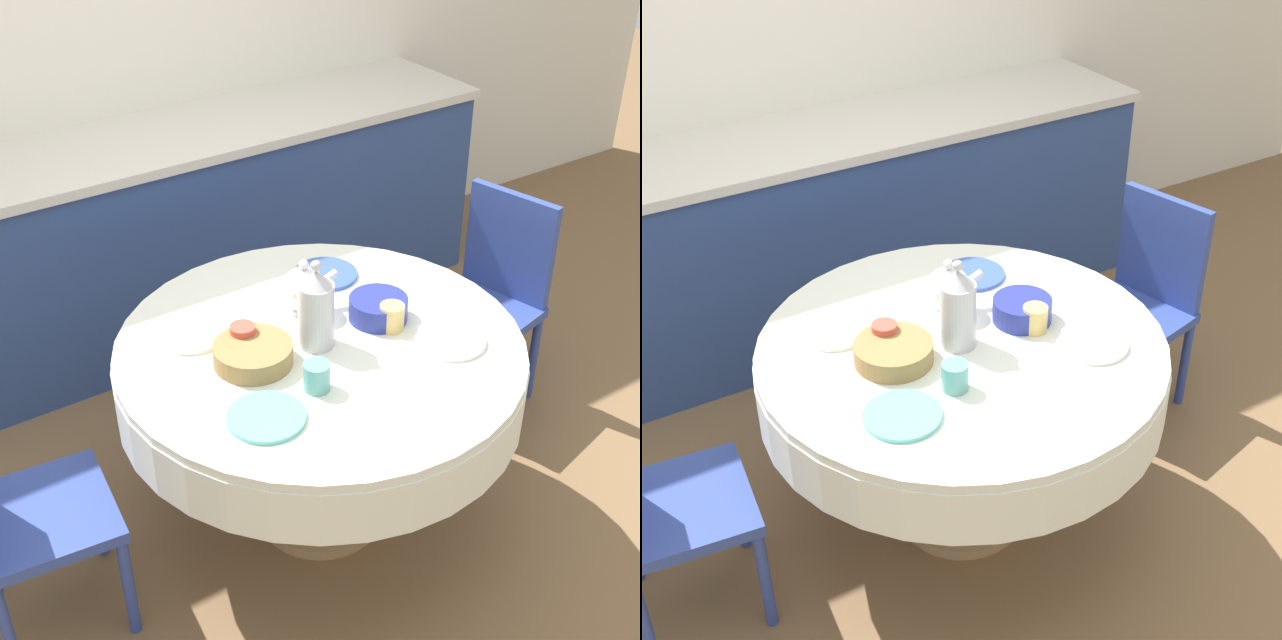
# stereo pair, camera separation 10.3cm
# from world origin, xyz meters

# --- Properties ---
(ground_plane) EXTENTS (12.00, 12.00, 0.00)m
(ground_plane) POSITION_xyz_m (0.00, 0.00, 0.00)
(ground_plane) COLOR brown
(wall_back) EXTENTS (7.00, 0.05, 2.60)m
(wall_back) POSITION_xyz_m (0.00, 1.72, 1.30)
(wall_back) COLOR silver
(wall_back) RESTS_ON ground_plane
(kitchen_counter) EXTENTS (3.24, 0.64, 0.94)m
(kitchen_counter) POSITION_xyz_m (0.00, 1.38, 0.47)
(kitchen_counter) COLOR #2D4784
(kitchen_counter) RESTS_ON ground_plane
(dining_table) EXTENTS (1.29, 1.29, 0.74)m
(dining_table) POSITION_xyz_m (0.00, 0.00, 0.62)
(dining_table) COLOR tan
(dining_table) RESTS_ON ground_plane
(chair_left) EXTENTS (0.48, 0.48, 0.87)m
(chair_left) POSITION_xyz_m (0.96, 0.23, 0.48)
(chair_left) COLOR #2D428E
(chair_left) RESTS_ON ground_plane
(chair_right) EXTENTS (0.44, 0.44, 0.87)m
(chair_right) POSITION_xyz_m (-0.98, 0.11, 0.48)
(chair_right) COLOR #2D428E
(chair_right) RESTS_ON ground_plane
(plate_near_left) EXTENTS (0.22, 0.22, 0.01)m
(plate_near_left) POSITION_xyz_m (-0.33, -0.23, 0.75)
(plate_near_left) COLOR #60BCB7
(plate_near_left) RESTS_ON dining_table
(cup_near_left) EXTENTS (0.08, 0.08, 0.09)m
(cup_near_left) POSITION_xyz_m (-0.14, -0.19, 0.78)
(cup_near_left) COLOR #5BA39E
(cup_near_left) RESTS_ON dining_table
(plate_near_right) EXTENTS (0.22, 0.22, 0.01)m
(plate_near_right) POSITION_xyz_m (0.33, -0.23, 0.75)
(plate_near_right) COLOR white
(plate_near_right) RESTS_ON dining_table
(cup_near_right) EXTENTS (0.08, 0.08, 0.09)m
(cup_near_right) POSITION_xyz_m (0.23, -0.06, 0.78)
(cup_near_right) COLOR #DBB766
(cup_near_right) RESTS_ON dining_table
(plate_far_left) EXTENTS (0.22, 0.22, 0.01)m
(plate_far_left) POSITION_xyz_m (-0.32, 0.25, 0.75)
(plate_far_left) COLOR white
(plate_far_left) RESTS_ON dining_table
(cup_far_left) EXTENTS (0.08, 0.08, 0.09)m
(cup_far_left) POSITION_xyz_m (-0.22, 0.09, 0.78)
(cup_far_left) COLOR #CC4C3D
(cup_far_left) RESTS_ON dining_table
(plate_far_right) EXTENTS (0.22, 0.22, 0.01)m
(plate_far_right) POSITION_xyz_m (0.24, 0.32, 0.75)
(plate_far_right) COLOR #3856AD
(plate_far_right) RESTS_ON dining_table
(cup_far_right) EXTENTS (0.08, 0.08, 0.09)m
(cup_far_right) POSITION_xyz_m (0.08, 0.22, 0.78)
(cup_far_right) COLOR #CC4C3D
(cup_far_right) RESTS_ON dining_table
(coffee_carafe) EXTENTS (0.11, 0.11, 0.30)m
(coffee_carafe) POSITION_xyz_m (-0.02, -0.01, 0.87)
(coffee_carafe) COLOR #B2B2B7
(coffee_carafe) RESTS_ON dining_table
(teapot) EXTENTS (0.20, 0.15, 0.19)m
(teapot) POSITION_xyz_m (0.06, 0.17, 0.83)
(teapot) COLOR white
(teapot) RESTS_ON dining_table
(bread_basket) EXTENTS (0.24, 0.24, 0.06)m
(bread_basket) POSITION_xyz_m (-0.23, 0.02, 0.77)
(bread_basket) COLOR olive
(bread_basket) RESTS_ON dining_table
(fruit_bowl) EXTENTS (0.19, 0.19, 0.08)m
(fruit_bowl) POSITION_xyz_m (0.23, 0.01, 0.78)
(fruit_bowl) COLOR navy
(fruit_bowl) RESTS_ON dining_table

